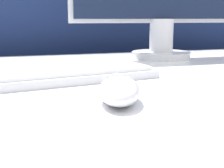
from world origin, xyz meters
name	(u,v)px	position (x,y,z in m)	size (l,w,h in m)	color
partition_panel	(60,96)	(0.00, 0.66, 0.60)	(5.00, 0.03, 1.21)	navy
computer_mouse_near	(119,90)	(-0.02, -0.12, 0.80)	(0.09, 0.13, 0.04)	silver
keyboard	(41,76)	(-0.11, 0.07, 0.79)	(0.47, 0.20, 0.02)	silver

